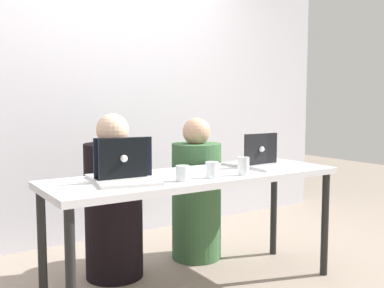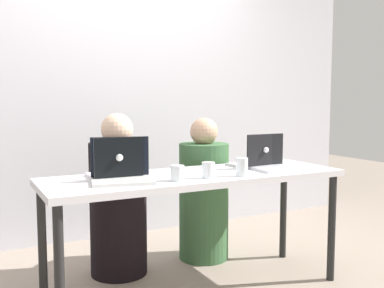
{
  "view_description": "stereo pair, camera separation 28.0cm",
  "coord_description": "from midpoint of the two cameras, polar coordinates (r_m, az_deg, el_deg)",
  "views": [
    {
      "loc": [
        -1.53,
        -2.28,
        1.21
      ],
      "look_at": [
        0.0,
        0.06,
        0.93
      ],
      "focal_mm": 42.0,
      "sensor_mm": 36.0,
      "label": 1
    },
    {
      "loc": [
        -1.28,
        -2.42,
        1.21
      ],
      "look_at": [
        0.0,
        0.06,
        0.93
      ],
      "focal_mm": 42.0,
      "sensor_mm": 36.0,
      "label": 2
    }
  ],
  "objects": [
    {
      "name": "water_glass_left",
      "position": [
        2.52,
        1.3,
        -3.88
      ],
      "size": [
        0.08,
        0.08,
        0.09
      ],
      "color": "white",
      "rests_on": "desk"
    },
    {
      "name": "person_on_right",
      "position": [
        3.43,
        3.87,
        -6.69
      ],
      "size": [
        0.43,
        0.43,
        1.08
      ],
      "rotation": [
        0.0,
        0.0,
        3.3
      ],
      "color": "#386039",
      "rests_on": "ground"
    },
    {
      "name": "person_on_left",
      "position": [
        3.14,
        -6.83,
        -7.52
      ],
      "size": [
        0.46,
        0.46,
        1.12
      ],
      "rotation": [
        0.0,
        0.0,
        2.93
      ],
      "color": "black",
      "rests_on": "ground"
    },
    {
      "name": "laptop_front_right",
      "position": [
        3.02,
        12.74,
        -2.22
      ],
      "size": [
        0.29,
        0.27,
        0.23
      ],
      "rotation": [
        0.0,
        0.0,
        -0.04
      ],
      "color": "silver",
      "rests_on": "desk"
    },
    {
      "name": "desk",
      "position": [
        2.79,
        3.47,
        -5.27
      ],
      "size": [
        1.88,
        0.6,
        0.75
      ],
      "color": "silver",
      "rests_on": "ground"
    },
    {
      "name": "water_glass_center",
      "position": [
        2.62,
        5.17,
        -3.49
      ],
      "size": [
        0.08,
        0.08,
        0.1
      ],
      "color": "white",
      "rests_on": "desk"
    },
    {
      "name": "laptop_back_right",
      "position": [
        3.12,
        10.79,
        -1.94
      ],
      "size": [
        0.33,
        0.28,
        0.23
      ],
      "rotation": [
        0.0,
        0.0,
        3.25
      ],
      "color": "#AFB7B2",
      "rests_on": "desk"
    },
    {
      "name": "laptop_front_left",
      "position": [
        2.52,
        -5.83,
        -3.58
      ],
      "size": [
        0.38,
        0.32,
        0.24
      ],
      "rotation": [
        0.0,
        0.0,
        -0.23
      ],
      "color": "silver",
      "rests_on": "desk"
    },
    {
      "name": "water_glass_right",
      "position": [
        2.71,
        9.31,
        -3.07
      ],
      "size": [
        0.07,
        0.07,
        0.11
      ],
      "color": "white",
      "rests_on": "desk"
    },
    {
      "name": "laptop_back_left",
      "position": [
        2.63,
        -6.76,
        -3.2
      ],
      "size": [
        0.29,
        0.29,
        0.25
      ],
      "rotation": [
        0.0,
        0.0,
        3.1
      ],
      "color": "silver",
      "rests_on": "desk"
    },
    {
      "name": "back_wall",
      "position": [
        4.03,
        -6.99,
        6.4
      ],
      "size": [
        4.88,
        0.1,
        2.53
      ],
      "primitive_type": "cube",
      "color": "silver",
      "rests_on": "ground"
    }
  ]
}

